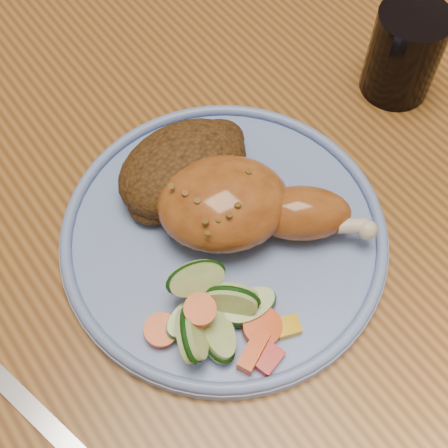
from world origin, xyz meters
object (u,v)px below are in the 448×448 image
object	(u,v)px
chair_far	(15,3)
plate	(224,236)
drinking_glass	(404,53)
dining_table	(237,195)
fork	(5,383)

from	to	relation	value
chair_far	plate	xyz separation A→B (m)	(-0.07, -0.70, 0.26)
plate	drinking_glass	world-z (taller)	drinking_glass
dining_table	chair_far	world-z (taller)	chair_far
chair_far	fork	size ratio (longest dim) A/B	5.24
chair_far	plate	world-z (taller)	chair_far
dining_table	chair_far	xyz separation A→B (m)	(0.00, 0.63, -0.17)
dining_table	plate	bearing A→B (deg)	-134.32
plate	fork	distance (m)	0.21
fork	drinking_glass	distance (m)	0.46
fork	drinking_glass	xyz separation A→B (m)	(0.45, 0.04, 0.04)
chair_far	plate	size ratio (longest dim) A/B	3.24
chair_far	fork	distance (m)	0.80
chair_far	drinking_glass	distance (m)	0.74
dining_table	plate	size ratio (longest dim) A/B	4.99
dining_table	plate	xyz separation A→B (m)	(-0.07, -0.07, 0.09)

